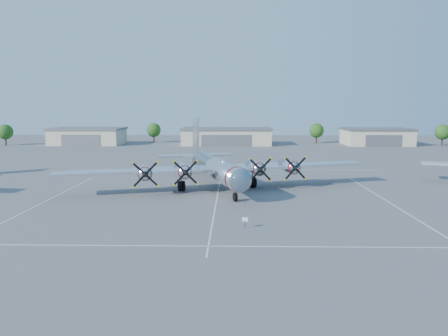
{
  "coord_description": "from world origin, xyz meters",
  "views": [
    {
      "loc": [
        2.13,
        -58.62,
        12.01
      ],
      "look_at": [
        0.81,
        4.36,
        3.2
      ],
      "focal_mm": 35.0,
      "sensor_mm": 36.0,
      "label": 1
    }
  ],
  "objects_px": {
    "hangar_east": "(376,136)",
    "tree_east": "(316,131)",
    "tree_west": "(154,130)",
    "info_placard": "(245,221)",
    "hangar_west": "(88,136)",
    "main_bomber_b29": "(214,187)",
    "hangar_center": "(227,136)",
    "tree_far_east": "(443,132)",
    "tree_far_west": "(5,132)"
  },
  "relations": [
    {
      "from": "hangar_east",
      "to": "main_bomber_b29",
      "type": "relative_size",
      "value": 0.45
    },
    {
      "from": "hangar_west",
      "to": "hangar_east",
      "type": "distance_m",
      "value": 93.0
    },
    {
      "from": "hangar_center",
      "to": "tree_far_east",
      "type": "relative_size",
      "value": 4.31
    },
    {
      "from": "hangar_east",
      "to": "tree_east",
      "type": "relative_size",
      "value": 3.1
    },
    {
      "from": "tree_far_west",
      "to": "info_placard",
      "type": "xyz_separation_m",
      "value": [
        73.34,
        -94.24,
        -3.44
      ]
    },
    {
      "from": "hangar_center",
      "to": "hangar_east",
      "type": "distance_m",
      "value": 48.0
    },
    {
      "from": "hangar_west",
      "to": "tree_far_east",
      "type": "height_order",
      "value": "tree_far_east"
    },
    {
      "from": "main_bomber_b29",
      "to": "info_placard",
      "type": "bearing_deg",
      "value": -96.7
    },
    {
      "from": "hangar_center",
      "to": "info_placard",
      "type": "height_order",
      "value": "hangar_center"
    },
    {
      "from": "main_bomber_b29",
      "to": "hangar_center",
      "type": "bearing_deg",
      "value": 72.75
    },
    {
      "from": "tree_east",
      "to": "main_bomber_b29",
      "type": "height_order",
      "value": "tree_east"
    },
    {
      "from": "hangar_west",
      "to": "main_bomber_b29",
      "type": "distance_m",
      "value": 87.43
    },
    {
      "from": "hangar_center",
      "to": "tree_west",
      "type": "relative_size",
      "value": 4.31
    },
    {
      "from": "hangar_west",
      "to": "hangar_center",
      "type": "xyz_separation_m",
      "value": [
        45.0,
        -0.0,
        -0.0
      ]
    },
    {
      "from": "hangar_west",
      "to": "info_placard",
      "type": "bearing_deg",
      "value": -63.79
    },
    {
      "from": "tree_east",
      "to": "main_bomber_b29",
      "type": "relative_size",
      "value": 0.14
    },
    {
      "from": "hangar_east",
      "to": "main_bomber_b29",
      "type": "distance_m",
      "value": 89.74
    },
    {
      "from": "hangar_center",
      "to": "tree_west",
      "type": "distance_m",
      "value": 26.3
    },
    {
      "from": "hangar_east",
      "to": "tree_east",
      "type": "height_order",
      "value": "tree_east"
    },
    {
      "from": "hangar_center",
      "to": "tree_far_west",
      "type": "bearing_deg",
      "value": -176.76
    },
    {
      "from": "tree_far_west",
      "to": "tree_far_east",
      "type": "distance_m",
      "value": 138.01
    },
    {
      "from": "tree_far_west",
      "to": "info_placard",
      "type": "bearing_deg",
      "value": -52.11
    },
    {
      "from": "tree_far_west",
      "to": "tree_west",
      "type": "xyz_separation_m",
      "value": [
        45.0,
        12.0,
        0.0
      ]
    },
    {
      "from": "hangar_west",
      "to": "tree_far_east",
      "type": "xyz_separation_m",
      "value": [
        113.0,
        -1.96,
        1.51
      ]
    },
    {
      "from": "tree_far_east",
      "to": "info_placard",
      "type": "distance_m",
      "value": 115.99
    },
    {
      "from": "tree_west",
      "to": "main_bomber_b29",
      "type": "bearing_deg",
      "value": -73.75
    },
    {
      "from": "tree_east",
      "to": "hangar_center",
      "type": "bearing_deg",
      "value": -168.62
    },
    {
      "from": "tree_east",
      "to": "tree_far_east",
      "type": "distance_m",
      "value": 38.83
    },
    {
      "from": "tree_far_west",
      "to": "tree_west",
      "type": "height_order",
      "value": "same"
    },
    {
      "from": "tree_west",
      "to": "info_placard",
      "type": "height_order",
      "value": "tree_west"
    },
    {
      "from": "tree_east",
      "to": "tree_far_east",
      "type": "relative_size",
      "value": 1.0
    },
    {
      "from": "hangar_east",
      "to": "tree_far_east",
      "type": "xyz_separation_m",
      "value": [
        20.0,
        -1.96,
        1.51
      ]
    },
    {
      "from": "main_bomber_b29",
      "to": "tree_far_east",
      "type": "bearing_deg",
      "value": 30.17
    },
    {
      "from": "hangar_east",
      "to": "tree_far_west",
      "type": "relative_size",
      "value": 3.1
    },
    {
      "from": "hangar_center",
      "to": "info_placard",
      "type": "relative_size",
      "value": 25.77
    },
    {
      "from": "hangar_east",
      "to": "tree_west",
      "type": "xyz_separation_m",
      "value": [
        -73.0,
        8.04,
        1.51
      ]
    },
    {
      "from": "hangar_center",
      "to": "tree_east",
      "type": "distance_m",
      "value": 30.64
    },
    {
      "from": "tree_far_west",
      "to": "tree_east",
      "type": "distance_m",
      "value": 100.5
    },
    {
      "from": "hangar_west",
      "to": "tree_east",
      "type": "height_order",
      "value": "tree_east"
    },
    {
      "from": "tree_east",
      "to": "tree_far_east",
      "type": "height_order",
      "value": "same"
    },
    {
      "from": "hangar_west",
      "to": "tree_east",
      "type": "relative_size",
      "value": 3.4
    },
    {
      "from": "tree_far_west",
      "to": "hangar_west",
      "type": "bearing_deg",
      "value": 9.01
    },
    {
      "from": "hangar_east",
      "to": "main_bomber_b29",
      "type": "xyz_separation_m",
      "value": [
        -48.7,
        -75.33,
        -2.71
      ]
    },
    {
      "from": "hangar_west",
      "to": "tree_east",
      "type": "distance_m",
      "value": 75.26
    },
    {
      "from": "tree_west",
      "to": "info_placard",
      "type": "distance_m",
      "value": 110.0
    },
    {
      "from": "hangar_west",
      "to": "info_placard",
      "type": "height_order",
      "value": "hangar_west"
    },
    {
      "from": "tree_far_west",
      "to": "tree_far_east",
      "type": "height_order",
      "value": "same"
    },
    {
      "from": "tree_west",
      "to": "main_bomber_b29",
      "type": "relative_size",
      "value": 0.14
    },
    {
      "from": "hangar_east",
      "to": "tree_west",
      "type": "bearing_deg",
      "value": 173.72
    },
    {
      "from": "tree_far_east",
      "to": "main_bomber_b29",
      "type": "bearing_deg",
      "value": -133.12
    }
  ]
}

